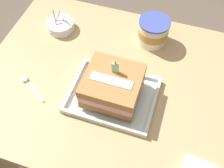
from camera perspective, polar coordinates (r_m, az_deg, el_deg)
The scene contains 7 objects.
ground_plane at distance 1.65m, azimuth -0.08°, elevation -13.84°, with size 8.00×8.00×0.00m, color #6B5B4C.
dining_table at distance 1.10m, azimuth -0.12°, elevation -2.60°, with size 1.01×0.79×0.73m.
foil_tray at distance 0.96m, azimuth 0.13°, elevation -2.57°, with size 0.31×0.24×0.02m.
birthday_cake at distance 0.90m, azimuth 0.14°, elevation -0.37°, with size 0.19×0.18×0.15m.
bowl_stack at distance 1.19m, azimuth -11.08°, elevation 12.35°, with size 0.12×0.12×0.09m.
ice_cream_tub at distance 1.10m, azimuth 8.94°, elevation 11.20°, with size 0.13×0.13×0.11m.
serving_spoon_near_tray at distance 1.04m, azimuth -17.84°, elevation 0.30°, with size 0.13×0.09×0.01m.
Camera 1 is at (0.18, -0.54, 1.55)m, focal length 42.14 mm.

